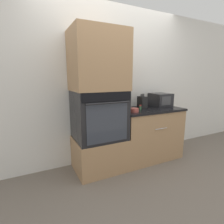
{
  "coord_description": "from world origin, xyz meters",
  "views": [
    {
      "loc": [
        -1.29,
        -1.99,
        1.37
      ],
      "look_at": [
        -0.2,
        0.21,
        0.89
      ],
      "focal_mm": 28.0,
      "sensor_mm": 36.0,
      "label": 1
    }
  ],
  "objects_px": {
    "microwave": "(160,100)",
    "bowl": "(134,110)",
    "knife_block": "(142,102)",
    "condiment_jar_mid": "(140,107)",
    "condiment_jar_near": "(146,104)",
    "condiment_jar_far": "(123,107)",
    "wall_oven": "(99,115)"
  },
  "relations": [
    {
      "from": "bowl",
      "to": "condiment_jar_far",
      "type": "relative_size",
      "value": 1.59
    },
    {
      "from": "bowl",
      "to": "condiment_jar_far",
      "type": "bearing_deg",
      "value": 101.77
    },
    {
      "from": "wall_oven",
      "to": "bowl",
      "type": "xyz_separation_m",
      "value": [
        0.51,
        -0.14,
        0.05
      ]
    },
    {
      "from": "knife_block",
      "to": "condiment_jar_far",
      "type": "bearing_deg",
      "value": 179.39
    },
    {
      "from": "condiment_jar_near",
      "to": "bowl",
      "type": "bearing_deg",
      "value": -142.54
    },
    {
      "from": "bowl",
      "to": "condiment_jar_far",
      "type": "xyz_separation_m",
      "value": [
        -0.05,
        0.24,
        0.01
      ]
    },
    {
      "from": "wall_oven",
      "to": "condiment_jar_far",
      "type": "distance_m",
      "value": 0.48
    },
    {
      "from": "wall_oven",
      "to": "knife_block",
      "type": "xyz_separation_m",
      "value": [
        0.83,
        0.1,
        0.12
      ]
    },
    {
      "from": "bowl",
      "to": "condiment_jar_mid",
      "type": "distance_m",
      "value": 0.21
    },
    {
      "from": "condiment_jar_mid",
      "to": "condiment_jar_near",
      "type": "bearing_deg",
      "value": 41.58
    },
    {
      "from": "condiment_jar_far",
      "to": "microwave",
      "type": "bearing_deg",
      "value": 1.28
    },
    {
      "from": "condiment_jar_near",
      "to": "microwave",
      "type": "bearing_deg",
      "value": -29.81
    },
    {
      "from": "knife_block",
      "to": "condiment_jar_near",
      "type": "bearing_deg",
      "value": 38.3
    },
    {
      "from": "microwave",
      "to": "condiment_jar_mid",
      "type": "bearing_deg",
      "value": -163.75
    },
    {
      "from": "condiment_jar_near",
      "to": "condiment_jar_mid",
      "type": "height_order",
      "value": "condiment_jar_mid"
    },
    {
      "from": "wall_oven",
      "to": "condiment_jar_mid",
      "type": "relative_size",
      "value": 9.23
    },
    {
      "from": "knife_block",
      "to": "condiment_jar_far",
      "type": "distance_m",
      "value": 0.37
    },
    {
      "from": "condiment_jar_far",
      "to": "condiment_jar_mid",
      "type": "bearing_deg",
      "value": -31.71
    },
    {
      "from": "condiment_jar_near",
      "to": "condiment_jar_far",
      "type": "relative_size",
      "value": 0.81
    },
    {
      "from": "microwave",
      "to": "bowl",
      "type": "bearing_deg",
      "value": -160.45
    },
    {
      "from": "condiment_jar_mid",
      "to": "condiment_jar_far",
      "type": "distance_m",
      "value": 0.27
    },
    {
      "from": "microwave",
      "to": "knife_block",
      "type": "xyz_separation_m",
      "value": [
        -0.42,
        -0.02,
        -0.02
      ]
    },
    {
      "from": "microwave",
      "to": "knife_block",
      "type": "height_order",
      "value": "knife_block"
    },
    {
      "from": "wall_oven",
      "to": "condiment_jar_near",
      "type": "xyz_separation_m",
      "value": [
        1.02,
        0.25,
        0.06
      ]
    },
    {
      "from": "microwave",
      "to": "knife_block",
      "type": "distance_m",
      "value": 0.42
    },
    {
      "from": "wall_oven",
      "to": "microwave",
      "type": "distance_m",
      "value": 1.26
    },
    {
      "from": "wall_oven",
      "to": "knife_block",
      "type": "distance_m",
      "value": 0.84
    },
    {
      "from": "wall_oven",
      "to": "condiment_jar_mid",
      "type": "xyz_separation_m",
      "value": [
        0.69,
        -0.04,
        0.06
      ]
    },
    {
      "from": "knife_block",
      "to": "condiment_jar_far",
      "type": "height_order",
      "value": "knife_block"
    },
    {
      "from": "microwave",
      "to": "condiment_jar_far",
      "type": "xyz_separation_m",
      "value": [
        -0.78,
        -0.02,
        -0.07
      ]
    },
    {
      "from": "microwave",
      "to": "condiment_jar_near",
      "type": "xyz_separation_m",
      "value": [
        -0.23,
        0.13,
        -0.08
      ]
    },
    {
      "from": "condiment_jar_mid",
      "to": "condiment_jar_far",
      "type": "height_order",
      "value": "condiment_jar_far"
    }
  ]
}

